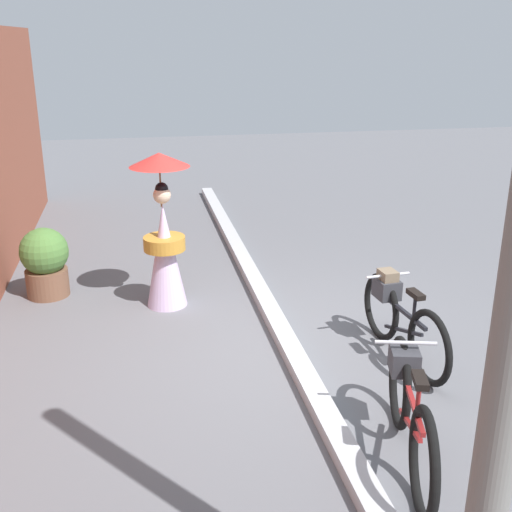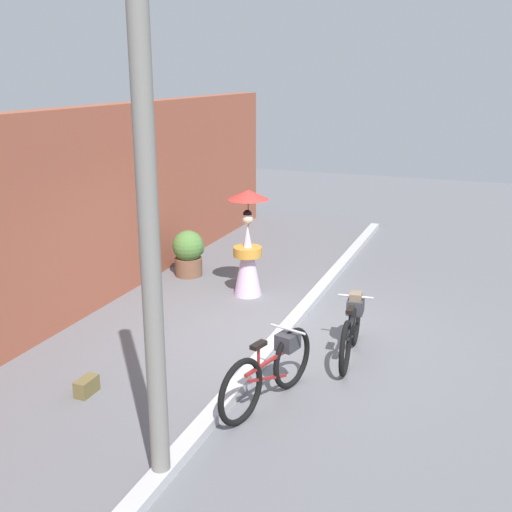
{
  "view_description": "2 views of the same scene",
  "coord_description": "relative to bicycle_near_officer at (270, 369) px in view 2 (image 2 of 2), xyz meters",
  "views": [
    {
      "loc": [
        -5.53,
        1.45,
        3.06
      ],
      "look_at": [
        0.18,
        0.31,
        1.01
      ],
      "focal_mm": 43.67,
      "sensor_mm": 36.0,
      "label": 1
    },
    {
      "loc": [
        -7.94,
        -2.67,
        3.74
      ],
      "look_at": [
        0.22,
        0.51,
        1.11
      ],
      "focal_mm": 43.54,
      "sensor_mm": 36.0,
      "label": 2
    }
  ],
  "objects": [
    {
      "name": "sidewalk_curb",
      "position": [
        1.83,
        0.46,
        -0.36
      ],
      "size": [
        14.0,
        0.2,
        0.12
      ],
      "primitive_type": "cube",
      "color": "#B2B2B7",
      "rests_on": "ground_plane"
    },
    {
      "name": "building_wall",
      "position": [
        1.83,
        3.82,
        1.19
      ],
      "size": [
        14.0,
        0.4,
        3.21
      ],
      "primitive_type": "cube",
      "color": "brown",
      "rests_on": "ground_plane"
    },
    {
      "name": "potted_plant_by_door",
      "position": [
        3.88,
        3.05,
        0.04
      ],
      "size": [
        0.6,
        0.59,
        0.87
      ],
      "color": "brown",
      "rests_on": "ground_plane"
    },
    {
      "name": "person_with_parasol",
      "position": [
        3.3,
        1.62,
        0.45
      ],
      "size": [
        0.69,
        0.69,
        1.83
      ],
      "color": "silver",
      "rests_on": "ground_plane"
    },
    {
      "name": "bicycle_far_side",
      "position": [
        1.55,
        -0.6,
        -0.0
      ],
      "size": [
        1.68,
        0.48,
        0.81
      ],
      "color": "black",
      "rests_on": "ground_plane"
    },
    {
      "name": "bicycle_near_officer",
      "position": [
        0.0,
        0.0,
        0.0
      ],
      "size": [
        1.75,
        0.6,
        0.84
      ],
      "color": "black",
      "rests_on": "ground_plane"
    },
    {
      "name": "utility_pole",
      "position": [
        -1.72,
        0.47,
        1.98
      ],
      "size": [
        0.18,
        0.18,
        4.8
      ],
      "primitive_type": "cylinder",
      "color": "slate",
      "rests_on": "ground_plane"
    },
    {
      "name": "ground_plane",
      "position": [
        1.83,
        0.46,
        -0.42
      ],
      "size": [
        30.0,
        30.0,
        0.0
      ],
      "primitive_type": "plane",
      "color": "slate"
    },
    {
      "name": "backpack_on_pavement",
      "position": [
        -0.63,
        2.11,
        -0.31
      ],
      "size": [
        0.32,
        0.16,
        0.2
      ],
      "color": "brown",
      "rests_on": "ground_plane"
    }
  ]
}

